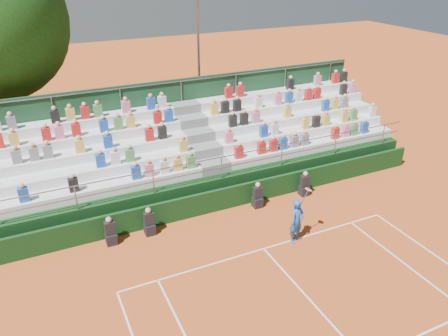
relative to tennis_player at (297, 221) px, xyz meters
name	(u,v)px	position (x,y,z in m)	size (l,w,h in m)	color
ground	(264,249)	(-1.35, 0.06, -0.90)	(90.00, 90.00, 0.00)	#BD501F
courtside_wall	(227,198)	(-1.35, 3.26, -0.40)	(20.00, 0.15, 1.00)	black
line_officials	(211,208)	(-2.29, 2.81, -0.42)	(9.14, 0.40, 1.19)	black
grandstand	(198,157)	(-1.34, 6.50, 0.19)	(20.00, 5.20, 4.40)	black
tennis_player	(297,221)	(0.00, 0.00, 0.00)	(0.91, 0.62, 2.22)	blue
floodlight_mast	(198,47)	(1.44, 13.07, 4.00)	(0.60, 0.25, 8.43)	gray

